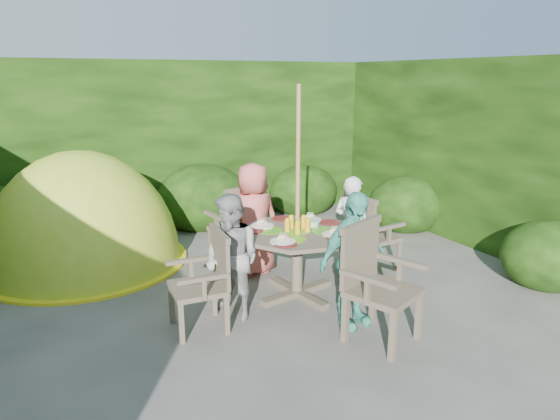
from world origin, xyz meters
name	(u,v)px	position (x,y,z in m)	size (l,w,h in m)	color
ground	(255,323)	(0.00, 0.00, 0.00)	(60.00, 60.00, 0.00)	#4B4943
hedge_enclosure	(205,171)	(0.00, 1.33, 1.25)	(9.00, 9.00, 2.50)	black
patio_table	(298,241)	(0.65, 0.37, 0.61)	(1.46, 1.46, 0.87)	#453B2D
parasol_pole	(298,195)	(0.65, 0.37, 1.10)	(0.04, 0.04, 2.20)	olive
garden_chair_right	(369,232)	(1.73, 0.58, 0.49)	(0.54, 0.60, 0.91)	#453B2D
garden_chair_left	(206,279)	(-0.43, 0.14, 0.47)	(0.51, 0.56, 0.89)	#453B2D
garden_chair_back	(240,225)	(0.44, 1.44, 0.53)	(0.68, 0.62, 0.99)	#453B2D
garden_chair_front	(375,281)	(0.84, -0.71, 0.54)	(0.76, 0.72, 1.01)	#453B2D
child_right	(351,228)	(1.44, 0.52, 0.60)	(0.44, 0.29, 1.20)	silver
child_left	(232,258)	(-0.13, 0.22, 0.61)	(0.59, 0.46, 1.22)	gray
child_back	(253,219)	(0.50, 1.15, 0.66)	(0.65, 0.42, 1.32)	#CF5E55
child_front	(353,260)	(0.80, -0.42, 0.64)	(0.75, 0.31, 1.28)	#4EB69E
dome_tent	(87,263)	(-1.25, 2.38, 0.00)	(2.59, 2.59, 2.83)	#A7C325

